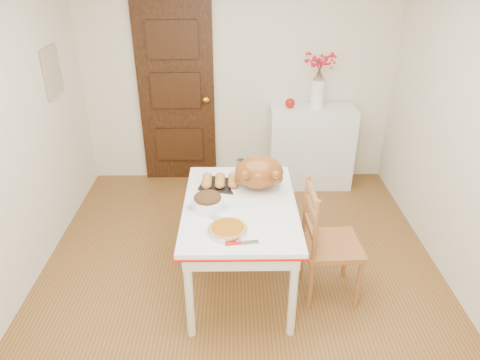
{
  "coord_description": "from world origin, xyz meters",
  "views": [
    {
      "loc": [
        -0.04,
        -2.88,
        2.52
      ],
      "look_at": [
        -0.01,
        0.07,
        0.95
      ],
      "focal_mm": 32.94,
      "sensor_mm": 36.0,
      "label": 1
    }
  ],
  "objects_px": {
    "chair_oak": "(332,242)",
    "turkey_platter": "(259,174)",
    "sideboard": "(310,147)",
    "kitchen_table": "(240,245)",
    "pumpkin_pie": "(228,229)"
  },
  "relations": [
    {
      "from": "chair_oak",
      "to": "turkey_platter",
      "type": "xyz_separation_m",
      "value": [
        -0.56,
        0.34,
        0.42
      ]
    },
    {
      "from": "kitchen_table",
      "to": "pumpkin_pie",
      "type": "relative_size",
      "value": 4.79
    },
    {
      "from": "chair_oak",
      "to": "pumpkin_pie",
      "type": "xyz_separation_m",
      "value": [
        -0.8,
        -0.25,
        0.31
      ]
    },
    {
      "from": "sideboard",
      "to": "kitchen_table",
      "type": "distance_m",
      "value": 1.95
    },
    {
      "from": "kitchen_table",
      "to": "pumpkin_pie",
      "type": "height_order",
      "value": "pumpkin_pie"
    },
    {
      "from": "sideboard",
      "to": "chair_oak",
      "type": "distance_m",
      "value": 1.89
    },
    {
      "from": "sideboard",
      "to": "pumpkin_pie",
      "type": "distance_m",
      "value": 2.36
    },
    {
      "from": "sideboard",
      "to": "turkey_platter",
      "type": "xyz_separation_m",
      "value": [
        -0.68,
        -1.55,
        0.44
      ]
    },
    {
      "from": "kitchen_table",
      "to": "turkey_platter",
      "type": "distance_m",
      "value": 0.59
    },
    {
      "from": "chair_oak",
      "to": "kitchen_table",
      "type": "bearing_deg",
      "value": 77.86
    },
    {
      "from": "chair_oak",
      "to": "turkey_platter",
      "type": "height_order",
      "value": "turkey_platter"
    },
    {
      "from": "sideboard",
      "to": "pumpkin_pie",
      "type": "bearing_deg",
      "value": -113.49
    },
    {
      "from": "kitchen_table",
      "to": "chair_oak",
      "type": "xyz_separation_m",
      "value": [
        0.71,
        -0.12,
        0.11
      ]
    },
    {
      "from": "chair_oak",
      "to": "pumpkin_pie",
      "type": "bearing_deg",
      "value": 105.17
    },
    {
      "from": "chair_oak",
      "to": "sideboard",
      "type": "bearing_deg",
      "value": -6.04
    }
  ]
}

